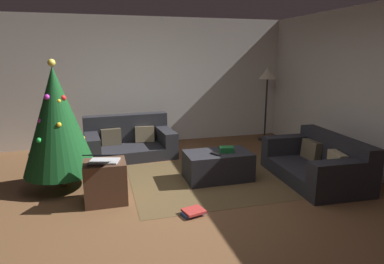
{
  "coord_description": "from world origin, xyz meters",
  "views": [
    {
      "loc": [
        -0.87,
        -3.81,
        1.85
      ],
      "look_at": [
        0.39,
        0.68,
        0.75
      ],
      "focal_mm": 30.75,
      "sensor_mm": 36.0,
      "label": 1
    }
  ],
  "objects_px": {
    "gift_box": "(227,149)",
    "laptop": "(103,159)",
    "christmas_tree": "(57,121)",
    "ottoman": "(218,166)",
    "couch_right": "(319,163)",
    "couch_left": "(129,141)",
    "book_stack": "(194,212)",
    "side_table": "(106,182)",
    "corner_lamp": "(267,79)",
    "tv_remote": "(215,154)"
  },
  "relations": [
    {
      "from": "gift_box",
      "to": "laptop",
      "type": "height_order",
      "value": "laptop"
    },
    {
      "from": "christmas_tree",
      "to": "ottoman",
      "type": "bearing_deg",
      "value": -8.18
    },
    {
      "from": "couch_right",
      "to": "ottoman",
      "type": "height_order",
      "value": "couch_right"
    },
    {
      "from": "couch_left",
      "to": "christmas_tree",
      "type": "bearing_deg",
      "value": 46.69
    },
    {
      "from": "christmas_tree",
      "to": "book_stack",
      "type": "xyz_separation_m",
      "value": [
        1.57,
        -1.33,
        -0.93
      ]
    },
    {
      "from": "side_table",
      "to": "corner_lamp",
      "type": "distance_m",
      "value": 4.29
    },
    {
      "from": "side_table",
      "to": "gift_box",
      "type": "bearing_deg",
      "value": 10.58
    },
    {
      "from": "laptop",
      "to": "corner_lamp",
      "type": "bearing_deg",
      "value": 34.02
    },
    {
      "from": "gift_box",
      "to": "corner_lamp",
      "type": "distance_m",
      "value": 2.72
    },
    {
      "from": "gift_box",
      "to": "corner_lamp",
      "type": "xyz_separation_m",
      "value": [
        1.68,
        1.96,
        0.88
      ]
    },
    {
      "from": "couch_left",
      "to": "corner_lamp",
      "type": "height_order",
      "value": "corner_lamp"
    },
    {
      "from": "couch_right",
      "to": "christmas_tree",
      "type": "distance_m",
      "value": 3.85
    },
    {
      "from": "christmas_tree",
      "to": "laptop",
      "type": "height_order",
      "value": "christmas_tree"
    },
    {
      "from": "couch_right",
      "to": "ottoman",
      "type": "distance_m",
      "value": 1.53
    },
    {
      "from": "christmas_tree",
      "to": "side_table",
      "type": "height_order",
      "value": "christmas_tree"
    },
    {
      "from": "couch_left",
      "to": "laptop",
      "type": "height_order",
      "value": "couch_left"
    },
    {
      "from": "laptop",
      "to": "corner_lamp",
      "type": "height_order",
      "value": "corner_lamp"
    },
    {
      "from": "ottoman",
      "to": "laptop",
      "type": "bearing_deg",
      "value": -166.02
    },
    {
      "from": "couch_left",
      "to": "couch_right",
      "type": "xyz_separation_m",
      "value": [
        2.65,
        -2.06,
        -0.01
      ]
    },
    {
      "from": "couch_left",
      "to": "book_stack",
      "type": "bearing_deg",
      "value": 96.65
    },
    {
      "from": "laptop",
      "to": "side_table",
      "type": "bearing_deg",
      "value": 74.67
    },
    {
      "from": "side_table",
      "to": "corner_lamp",
      "type": "bearing_deg",
      "value": 33.5
    },
    {
      "from": "gift_box",
      "to": "book_stack",
      "type": "bearing_deg",
      "value": -129.06
    },
    {
      "from": "couch_left",
      "to": "gift_box",
      "type": "height_order",
      "value": "couch_left"
    },
    {
      "from": "ottoman",
      "to": "tv_remote",
      "type": "xyz_separation_m",
      "value": [
        -0.08,
        -0.1,
        0.22
      ]
    },
    {
      "from": "side_table",
      "to": "couch_right",
      "type": "bearing_deg",
      "value": -1.33
    },
    {
      "from": "gift_box",
      "to": "couch_right",
      "type": "bearing_deg",
      "value": -16.86
    },
    {
      "from": "couch_left",
      "to": "corner_lamp",
      "type": "relative_size",
      "value": 1.04
    },
    {
      "from": "ottoman",
      "to": "tv_remote",
      "type": "distance_m",
      "value": 0.26
    },
    {
      "from": "gift_box",
      "to": "christmas_tree",
      "type": "bearing_deg",
      "value": 171.62
    },
    {
      "from": "couch_left",
      "to": "side_table",
      "type": "distance_m",
      "value": 2.05
    },
    {
      "from": "tv_remote",
      "to": "laptop",
      "type": "bearing_deg",
      "value": 162.86
    },
    {
      "from": "tv_remote",
      "to": "book_stack",
      "type": "distance_m",
      "value": 1.16
    },
    {
      "from": "couch_right",
      "to": "book_stack",
      "type": "height_order",
      "value": "couch_right"
    },
    {
      "from": "ottoman",
      "to": "christmas_tree",
      "type": "distance_m",
      "value": 2.39
    },
    {
      "from": "laptop",
      "to": "book_stack",
      "type": "height_order",
      "value": "laptop"
    },
    {
      "from": "christmas_tree",
      "to": "couch_right",
      "type": "bearing_deg",
      "value": -11.5
    },
    {
      "from": "christmas_tree",
      "to": "couch_left",
      "type": "bearing_deg",
      "value": 51.0
    },
    {
      "from": "couch_right",
      "to": "book_stack",
      "type": "xyz_separation_m",
      "value": [
        -2.13,
        -0.58,
        -0.23
      ]
    },
    {
      "from": "corner_lamp",
      "to": "gift_box",
      "type": "bearing_deg",
      "value": -130.62
    },
    {
      "from": "tv_remote",
      "to": "book_stack",
      "type": "bearing_deg",
      "value": -151.31
    },
    {
      "from": "couch_right",
      "to": "book_stack",
      "type": "distance_m",
      "value": 2.22
    },
    {
      "from": "gift_box",
      "to": "side_table",
      "type": "height_order",
      "value": "side_table"
    },
    {
      "from": "couch_left",
      "to": "book_stack",
      "type": "xyz_separation_m",
      "value": [
        0.51,
        -2.64,
        -0.23
      ]
    },
    {
      "from": "tv_remote",
      "to": "christmas_tree",
      "type": "distance_m",
      "value": 2.27
    },
    {
      "from": "couch_right",
      "to": "laptop",
      "type": "bearing_deg",
      "value": 92.72
    },
    {
      "from": "tv_remote",
      "to": "side_table",
      "type": "relative_size",
      "value": 0.3
    },
    {
      "from": "couch_right",
      "to": "couch_left",
      "type": "bearing_deg",
      "value": 55.08
    },
    {
      "from": "couch_left",
      "to": "couch_right",
      "type": "bearing_deg",
      "value": 137.74
    },
    {
      "from": "ottoman",
      "to": "side_table",
      "type": "relative_size",
      "value": 1.83
    }
  ]
}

